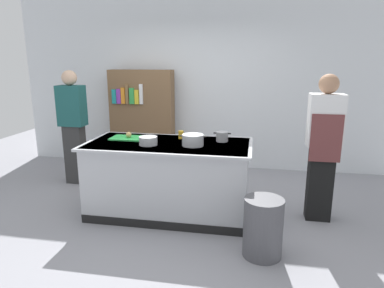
% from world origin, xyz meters
% --- Properties ---
extents(ground_plane, '(10.00, 10.00, 0.00)m').
position_xyz_m(ground_plane, '(0.00, 0.00, 0.00)').
color(ground_plane, gray).
extents(back_wall, '(6.40, 0.12, 3.00)m').
position_xyz_m(back_wall, '(0.00, 2.10, 1.50)').
color(back_wall, silver).
rests_on(back_wall, ground_plane).
extents(counter_island, '(1.98, 0.98, 0.90)m').
position_xyz_m(counter_island, '(0.00, -0.00, 0.47)').
color(counter_island, '#B7BABF').
rests_on(counter_island, ground_plane).
extents(cutting_board, '(0.40, 0.28, 0.02)m').
position_xyz_m(cutting_board, '(-0.56, 0.13, 0.91)').
color(cutting_board, green).
rests_on(cutting_board, counter_island).
extents(onion, '(0.07, 0.07, 0.07)m').
position_xyz_m(onion, '(-0.54, 0.12, 0.96)').
color(onion, tan).
rests_on(onion, cutting_board).
extents(stock_pot, '(0.32, 0.25, 0.13)m').
position_xyz_m(stock_pot, '(0.31, -0.07, 0.97)').
color(stock_pot, '#B7BABF').
rests_on(stock_pot, counter_island).
extents(sauce_pan, '(0.21, 0.14, 0.12)m').
position_xyz_m(sauce_pan, '(0.62, 0.19, 0.96)').
color(sauce_pan, '#99999E').
rests_on(sauce_pan, counter_island).
extents(mixing_bowl, '(0.22, 0.22, 0.10)m').
position_xyz_m(mixing_bowl, '(-0.21, -0.13, 0.95)').
color(mixing_bowl, '#B7BABF').
rests_on(mixing_bowl, counter_island).
extents(juice_cup, '(0.07, 0.07, 0.10)m').
position_xyz_m(juice_cup, '(0.10, 0.26, 0.95)').
color(juice_cup, yellow).
rests_on(juice_cup, counter_island).
extents(trash_bin, '(0.38, 0.38, 0.59)m').
position_xyz_m(trash_bin, '(1.13, -0.78, 0.29)').
color(trash_bin, '#4C4C51').
rests_on(trash_bin, ground_plane).
extents(person_chef, '(0.38, 0.25, 1.72)m').
position_xyz_m(person_chef, '(1.79, 0.17, 0.91)').
color(person_chef, black).
rests_on(person_chef, ground_plane).
extents(person_guest, '(0.38, 0.24, 1.72)m').
position_xyz_m(person_guest, '(-1.69, 0.82, 0.91)').
color(person_guest, '#323232').
rests_on(person_guest, ground_plane).
extents(bookshelf, '(1.10, 0.31, 1.70)m').
position_xyz_m(bookshelf, '(-0.93, 1.80, 0.85)').
color(bookshelf, brown).
rests_on(bookshelf, ground_plane).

